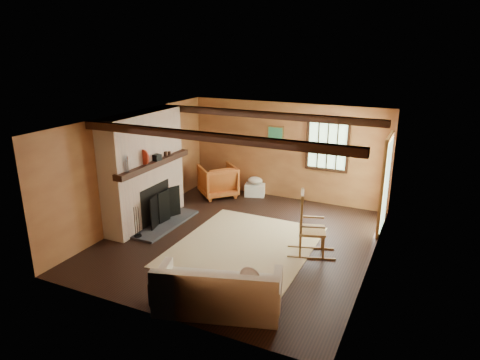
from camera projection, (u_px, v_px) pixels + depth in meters
The scene contains 10 objects.
ground at pixel (240, 240), 8.53m from camera, with size 5.50×5.50×0.00m, color black.
room_envelope at pixel (256, 159), 8.16m from camera, with size 5.02×5.52×2.44m.
fireplace at pixel (145, 173), 9.09m from camera, with size 1.02×2.30×2.40m.
rug at pixel (245, 246), 8.27m from camera, with size 2.50×3.00×0.01m, color tan.
rocking_chair at pixel (310, 228), 7.84m from camera, with size 0.97×0.70×1.21m.
sofa at pixel (218, 294), 6.22m from camera, with size 2.00×1.32×0.75m.
firewood_pile at pixel (215, 184), 11.52m from camera, with size 0.67×0.12×0.25m.
laundry_basket at pixel (255, 190), 10.99m from camera, with size 0.50×0.38×0.30m, color white.
basket_pillow at pixel (255, 181), 10.91m from camera, with size 0.39×0.31×0.20m, color white.
armchair at pixel (218, 181), 10.89m from camera, with size 0.86×0.89×0.81m, color #BF6026.
Camera 1 is at (3.30, -7.02, 3.75)m, focal length 32.00 mm.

